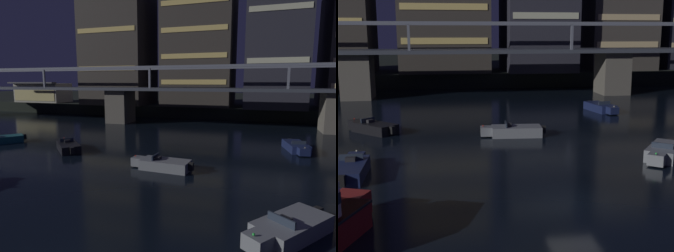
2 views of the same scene
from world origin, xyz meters
The scene contains 10 objects.
far_riverbank centered at (0.00, 85.91, 1.10)m, with size 240.00×80.00×2.20m, color black.
river_bridge centered at (0.00, 37.91, 4.37)m, with size 105.04×6.40×9.38m.
tower_west_low centered at (-22.78, 50.04, 20.78)m, with size 13.53×11.22×37.46m.
tower_west_tall centered at (-5.54, 52.22, 14.15)m, with size 13.27×13.56×24.20m.
waterfront_pavilion centered at (-43.19, 49.82, 4.44)m, with size 12.40×7.40×4.70m.
speedboat_near_center centered at (-12.01, 17.52, 0.41)m, with size 4.44×4.34×1.16m.
speedboat_mid_left centered at (7.98, 6.70, 0.41)m, with size 4.07×4.64×1.16m.
speedboat_mid_center centered at (-0.73, 14.48, 0.41)m, with size 5.22×2.05×1.16m.
speedboat_mid_right centered at (10.19, 24.56, 0.41)m, with size 2.49×5.23×1.16m.
speedboat_far_left centered at (-21.50, 18.20, 0.41)m, with size 4.13×4.61×1.16m.
Camera 1 is at (6.48, -6.41, 6.94)m, focal length 30.53 mm.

